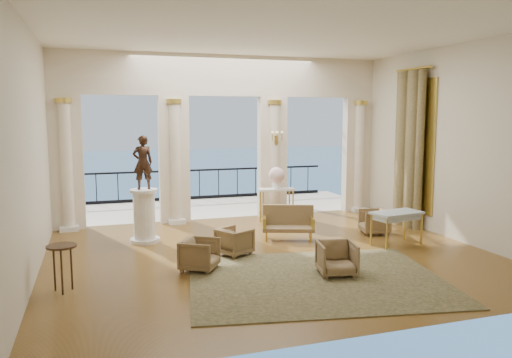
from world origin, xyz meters
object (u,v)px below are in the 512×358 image
object	(u,v)px
armchair_a	(200,253)
game_table	(397,215)
statue	(143,162)
pedestal	(144,217)
console_table	(277,194)
armchair_c	(374,221)
side_table	(62,252)
settee	(288,223)
armchair_b	(337,257)
armchair_d	(235,240)

from	to	relation	value
armchair_a	game_table	world-z (taller)	game_table
armchair_a	statue	world-z (taller)	statue
pedestal	console_table	world-z (taller)	pedestal
armchair_c	game_table	size ratio (longest dim) A/B	0.55
side_table	armchair_a	bearing A→B (deg)	10.55
pedestal	statue	distance (m)	1.25
settee	statue	size ratio (longest dim) A/B	1.06
armchair_a	game_table	bearing A→B (deg)	-53.20
armchair_c	statue	size ratio (longest dim) A/B	0.54
armchair_b	pedestal	world-z (taller)	pedestal
armchair_d	game_table	world-z (taller)	game_table
game_table	side_table	bearing A→B (deg)	177.47
armchair_a	pedestal	world-z (taller)	pedestal
armchair_d	side_table	xyz separation A→B (m)	(-3.28, -1.23, 0.36)
armchair_b	game_table	world-z (taller)	game_table
console_table	armchair_d	bearing A→B (deg)	-119.45
armchair_d	armchair_b	bearing A→B (deg)	-171.48
statue	side_table	xyz separation A→B (m)	(-1.60, -2.88, -1.16)
side_table	armchair_c	bearing A→B (deg)	15.67
settee	statue	bearing A→B (deg)	-173.36
armchair_b	console_table	bearing A→B (deg)	94.59
settee	side_table	xyz separation A→B (m)	(-4.83, -2.13, 0.28)
armchair_a	side_table	bearing A→B (deg)	132.10
armchair_c	settee	xyz separation A→B (m)	(-2.20, 0.16, 0.06)
game_table	console_table	bearing A→B (deg)	108.16
armchair_b	console_table	xyz separation A→B (m)	(0.56, 4.65, 0.42)
pedestal	armchair_c	bearing A→B (deg)	-9.48
armchair_b	pedestal	bearing A→B (deg)	142.91
armchair_a	statue	bearing A→B (deg)	49.29
game_table	side_table	distance (m)	6.97
console_table	armchair_c	bearing A→B (deg)	-43.58
armchair_b	settee	size ratio (longest dim) A/B	0.52
armchair_c	statue	bearing A→B (deg)	-86.50
armchair_a	console_table	size ratio (longest dim) A/B	0.66
statue	armchair_a	bearing A→B (deg)	102.17
console_table	settee	bearing A→B (deg)	-96.60
statue	armchair_d	bearing A→B (deg)	130.00
armchair_d	side_table	world-z (taller)	side_table
armchair_a	settee	xyz separation A→B (m)	(2.45, 1.68, 0.06)
armchair_c	settee	world-z (taller)	settee
armchair_d	pedestal	distance (m)	2.37
armchair_d	game_table	size ratio (longest dim) A/B	0.53
armchair_d	settee	world-z (taller)	settee
armchair_b	settee	xyz separation A→B (m)	(0.14, 2.74, 0.05)
game_table	statue	bearing A→B (deg)	149.60
armchair_a	armchair_d	world-z (taller)	armchair_a
settee	console_table	world-z (taller)	console_table
armchair_c	armchair_b	bearing A→B (deg)	-29.18
side_table	armchair_d	bearing A→B (deg)	20.61
settee	game_table	world-z (taller)	settee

